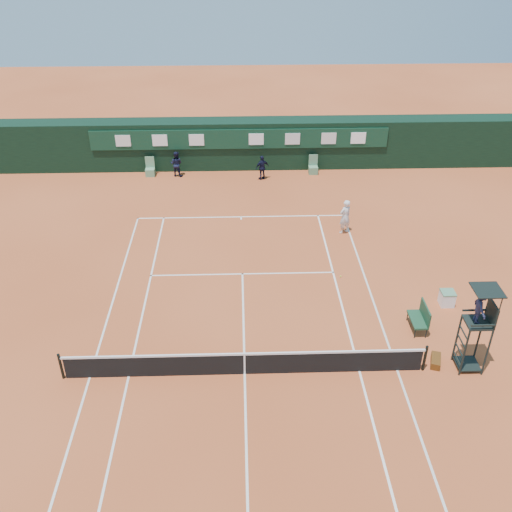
{
  "coord_description": "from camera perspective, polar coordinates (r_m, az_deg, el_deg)",
  "views": [
    {
      "loc": [
        -0.08,
        -15.01,
        14.32
      ],
      "look_at": [
        0.6,
        6.0,
        1.2
      ],
      "focal_mm": 40.0,
      "sensor_mm": 36.0,
      "label": 1
    }
  ],
  "objects": [
    {
      "name": "back_wall",
      "position": [
        36.1,
        -1.64,
        11.17
      ],
      "size": [
        40.0,
        1.65,
        3.0
      ],
      "color": "black",
      "rests_on": "ground"
    },
    {
      "name": "tennis_bag",
      "position": [
        22.01,
        17.52,
        -9.97
      ],
      "size": [
        0.55,
        0.82,
        0.28
      ],
      "primitive_type": "cube",
      "rotation": [
        0.0,
        0.0,
        -0.32
      ],
      "color": "black",
      "rests_on": "ground"
    },
    {
      "name": "umpire_chair",
      "position": [
        20.85,
        21.49,
        -5.3
      ],
      "size": [
        0.96,
        0.95,
        3.42
      ],
      "color": "black",
      "rests_on": "ground"
    },
    {
      "name": "ground",
      "position": [
        20.74,
        -1.14,
        -11.69
      ],
      "size": [
        90.0,
        90.0,
        0.0
      ],
      "primitive_type": "plane",
      "color": "#C1582D",
      "rests_on": "ground"
    },
    {
      "name": "player",
      "position": [
        28.9,
        8.89,
        3.91
      ],
      "size": [
        0.79,
        0.71,
        1.81
      ],
      "primitive_type": "imported",
      "rotation": [
        0.0,
        0.0,
        3.67
      ],
      "color": "silver",
      "rests_on": "ground"
    },
    {
      "name": "ball_kid_left",
      "position": [
        35.31,
        -7.97,
        9.12
      ],
      "size": [
        0.9,
        0.79,
        1.56
      ],
      "primitive_type": "imported",
      "rotation": [
        0.0,
        0.0,
        2.84
      ],
      "color": "black",
      "rests_on": "ground"
    },
    {
      "name": "court_lines",
      "position": [
        20.74,
        -1.14,
        -11.68
      ],
      "size": [
        11.05,
        23.85,
        0.01
      ],
      "color": "white",
      "rests_on": "ground"
    },
    {
      "name": "ball_kid_right",
      "position": [
        34.52,
        0.63,
        8.83
      ],
      "size": [
        0.95,
        0.72,
        1.5
      ],
      "primitive_type": "imported",
      "rotation": [
        0.0,
        0.0,
        3.6
      ],
      "color": "black",
      "rests_on": "ground"
    },
    {
      "name": "linesman_chair_right",
      "position": [
        35.67,
        5.73,
        8.7
      ],
      "size": [
        0.55,
        0.5,
        1.15
      ],
      "color": "#598860",
      "rests_on": "ground"
    },
    {
      "name": "linesman_chair_left",
      "position": [
        35.79,
        -10.53,
        8.39
      ],
      "size": [
        0.55,
        0.5,
        1.15
      ],
      "color": "#5F9268",
      "rests_on": "ground"
    },
    {
      "name": "cooler",
      "position": [
        24.98,
        18.56,
        -4.01
      ],
      "size": [
        0.57,
        0.57,
        0.65
      ],
      "color": "white",
      "rests_on": "ground"
    },
    {
      "name": "player_bench",
      "position": [
        23.17,
        16.17,
        -5.84
      ],
      "size": [
        0.56,
        1.2,
        1.1
      ],
      "color": "#1A4129",
      "rests_on": "ground"
    },
    {
      "name": "tennis_net",
      "position": [
        20.4,
        -1.16,
        -10.66
      ],
      "size": [
        12.9,
        0.1,
        1.1
      ],
      "color": "black",
      "rests_on": "ground"
    },
    {
      "name": "tennis_ball",
      "position": [
        25.81,
        8.46,
        -2.02
      ],
      "size": [
        0.07,
        0.07,
        0.07
      ],
      "primitive_type": "sphere",
      "color": "yellow",
      "rests_on": "ground"
    }
  ]
}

